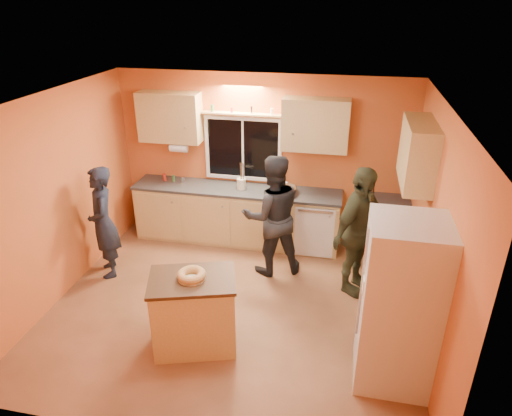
% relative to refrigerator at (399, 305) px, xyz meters
% --- Properties ---
extents(ground, '(4.50, 4.50, 0.00)m').
position_rel_refrigerator_xyz_m(ground, '(-1.89, 0.80, -0.90)').
color(ground, brown).
rests_on(ground, ground).
extents(room_shell, '(4.54, 4.04, 2.61)m').
position_rel_refrigerator_xyz_m(room_shell, '(-1.77, 1.21, 0.72)').
color(room_shell, '#DC6738').
rests_on(room_shell, ground).
extents(back_counter, '(4.23, 0.62, 0.90)m').
position_rel_refrigerator_xyz_m(back_counter, '(-1.88, 2.50, -0.45)').
color(back_counter, tan).
rests_on(back_counter, ground).
extents(right_counter, '(0.62, 1.84, 0.90)m').
position_rel_refrigerator_xyz_m(right_counter, '(0.06, 1.30, -0.45)').
color(right_counter, tan).
rests_on(right_counter, ground).
extents(refrigerator, '(0.72, 0.70, 1.80)m').
position_rel_refrigerator_xyz_m(refrigerator, '(0.00, 0.00, 0.00)').
color(refrigerator, silver).
rests_on(refrigerator, ground).
extents(island, '(1.06, 0.87, 0.89)m').
position_rel_refrigerator_xyz_m(island, '(-2.12, 0.04, -0.45)').
color(island, tan).
rests_on(island, ground).
extents(bundt_pastry, '(0.31, 0.31, 0.09)m').
position_rel_refrigerator_xyz_m(bundt_pastry, '(-2.12, 0.04, 0.03)').
color(bundt_pastry, '#BA824C').
rests_on(bundt_pastry, island).
extents(person_left, '(0.63, 0.69, 1.59)m').
position_rel_refrigerator_xyz_m(person_left, '(-3.79, 1.21, -0.10)').
color(person_left, black).
rests_on(person_left, ground).
extents(person_center, '(1.03, 0.93, 1.74)m').
position_rel_refrigerator_xyz_m(person_center, '(-1.54, 1.74, -0.03)').
color(person_center, black).
rests_on(person_center, ground).
extents(person_right, '(0.90, 1.09, 1.74)m').
position_rel_refrigerator_xyz_m(person_right, '(-0.39, 1.49, -0.03)').
color(person_right, '#303220').
rests_on(person_right, ground).
extents(mixing_bowl, '(0.41, 0.41, 0.10)m').
position_rel_refrigerator_xyz_m(mixing_bowl, '(-1.50, 2.45, 0.05)').
color(mixing_bowl, '#311C10').
rests_on(mixing_bowl, back_counter).
extents(utensil_crock, '(0.14, 0.14, 0.17)m').
position_rel_refrigerator_xyz_m(utensil_crock, '(-2.15, 2.49, 0.09)').
color(utensil_crock, '#ECE8C6').
rests_on(utensil_crock, back_counter).
extents(potted_plant, '(0.34, 0.32, 0.30)m').
position_rel_refrigerator_xyz_m(potted_plant, '(0.09, 0.83, 0.15)').
color(potted_plant, gray).
rests_on(potted_plant, right_counter).
extents(red_box, '(0.19, 0.16, 0.07)m').
position_rel_refrigerator_xyz_m(red_box, '(0.05, 1.69, 0.04)').
color(red_box, '#B52E1B').
rests_on(red_box, right_counter).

